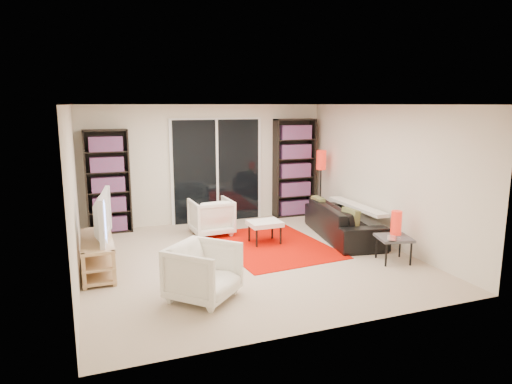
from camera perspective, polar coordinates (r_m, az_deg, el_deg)
floor at (r=7.32m, az=-1.02°, el=-8.26°), size 5.00×5.00×0.00m
wall_back at (r=9.39m, az=-6.17°, el=3.49°), size 5.00×0.02×2.40m
wall_front at (r=4.79m, az=9.03°, el=-3.81°), size 5.00×0.02×2.40m
wall_left at (r=6.63m, az=-21.86°, el=-0.35°), size 0.02×5.00×2.40m
wall_right at (r=8.19m, az=15.68°, el=2.05°), size 0.02×5.00×2.40m
ceiling at (r=6.91m, az=-1.09°, el=10.88°), size 5.00×5.00×0.02m
sliding_door at (r=9.42m, az=-4.92°, el=2.62°), size 1.92×0.08×2.16m
bookshelf_left at (r=8.97m, az=-18.01°, el=1.21°), size 0.80×0.30×1.95m
bookshelf_right at (r=9.89m, az=4.82°, el=3.02°), size 0.90×0.30×2.10m
tv_stand at (r=7.06m, az=-19.19°, el=-7.37°), size 0.44×1.37×0.50m
tv at (r=6.91m, az=-19.33°, el=-2.84°), size 0.31×1.18×0.67m
rug at (r=7.95m, az=1.95°, el=-6.64°), size 1.91×2.47×0.01m
sofa at (r=8.50m, az=10.89°, el=-3.56°), size 1.16×2.22×0.62m
armchair_back at (r=8.56m, az=-5.62°, el=-3.08°), size 0.76×0.78×0.68m
armchair_front at (r=5.79m, az=-6.61°, el=-9.90°), size 1.08×1.08×0.71m
ottoman at (r=7.97m, az=1.11°, el=-4.05°), size 0.56×0.46×0.40m
side_table at (r=7.37m, az=16.85°, el=-5.70°), size 0.59×0.59×0.40m
laptop at (r=7.22m, az=16.91°, el=-5.59°), size 0.33×0.35×0.02m
table_lamp at (r=7.45m, az=17.12°, el=-3.69°), size 0.17×0.17×0.38m
floor_lamp at (r=9.56m, az=8.14°, el=3.16°), size 0.22×0.22×1.47m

